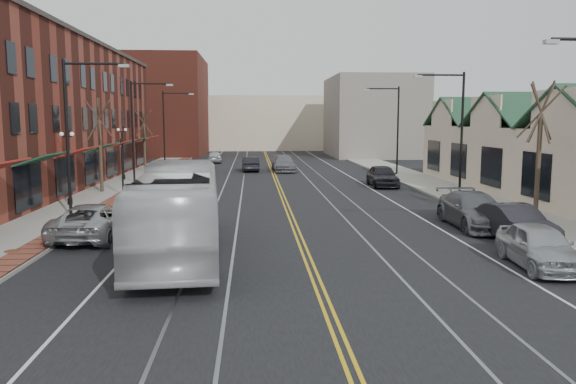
{
  "coord_description": "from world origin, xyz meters",
  "views": [
    {
      "loc": [
        -2.02,
        -13.57,
        5.15
      ],
      "look_at": [
        -0.47,
        10.66,
        2.0
      ],
      "focal_mm": 35.0,
      "sensor_mm": 36.0,
      "label": 1
    }
  ],
  "objects": [
    {
      "name": "ground",
      "position": [
        0.0,
        0.0,
        0.0
      ],
      "size": [
        160.0,
        160.0,
        0.0
      ],
      "primitive_type": "plane",
      "color": "black",
      "rests_on": "ground"
    },
    {
      "name": "sidewalk_left",
      "position": [
        -12.0,
        20.0,
        0.07
      ],
      "size": [
        4.0,
        120.0,
        0.15
      ],
      "primitive_type": "cube",
      "color": "gray",
      "rests_on": "ground"
    },
    {
      "name": "sidewalk_right",
      "position": [
        12.0,
        20.0,
        0.07
      ],
      "size": [
        4.0,
        120.0,
        0.15
      ],
      "primitive_type": "cube",
      "color": "gray",
      "rests_on": "ground"
    },
    {
      "name": "building_left",
      "position": [
        -19.0,
        27.0,
        5.5
      ],
      "size": [
        10.0,
        50.0,
        11.0
      ],
      "primitive_type": "cube",
      "color": "maroon",
      "rests_on": "ground"
    },
    {
      "name": "building_right",
      "position": [
        18.0,
        20.0,
        2.3
      ],
      "size": [
        8.0,
        36.0,
        4.6
      ],
      "primitive_type": "cube",
      "color": "beige",
      "rests_on": "ground"
    },
    {
      "name": "backdrop_left",
      "position": [
        -16.0,
        70.0,
        7.0
      ],
      "size": [
        14.0,
        18.0,
        14.0
      ],
      "primitive_type": "cube",
      "color": "maroon",
      "rests_on": "ground"
    },
    {
      "name": "backdrop_mid",
      "position": [
        0.0,
        85.0,
        4.5
      ],
      "size": [
        22.0,
        14.0,
        9.0
      ],
      "primitive_type": "cube",
      "color": "beige",
      "rests_on": "ground"
    },
    {
      "name": "backdrop_right",
      "position": [
        15.0,
        65.0,
        5.5
      ],
      "size": [
        12.0,
        16.0,
        11.0
      ],
      "primitive_type": "cube",
      "color": "slate",
      "rests_on": "ground"
    },
    {
      "name": "streetlight_l_1",
      "position": [
        -11.05,
        16.0,
        5.03
      ],
      "size": [
        3.33,
        0.25,
        8.0
      ],
      "color": "black",
      "rests_on": "sidewalk_left"
    },
    {
      "name": "streetlight_l_2",
      "position": [
        -11.05,
        32.0,
        5.03
      ],
      "size": [
        3.33,
        0.25,
        8.0
      ],
      "color": "black",
      "rests_on": "sidewalk_left"
    },
    {
      "name": "streetlight_l_3",
      "position": [
        -11.05,
        48.0,
        5.03
      ],
      "size": [
        3.33,
        0.25,
        8.0
      ],
      "color": "black",
      "rests_on": "sidewalk_left"
    },
    {
      "name": "streetlight_r_1",
      "position": [
        11.05,
        22.0,
        5.03
      ],
      "size": [
        3.33,
        0.25,
        8.0
      ],
      "color": "black",
      "rests_on": "sidewalk_right"
    },
    {
      "name": "streetlight_r_2",
      "position": [
        11.05,
        38.0,
        5.03
      ],
      "size": [
        3.33,
        0.25,
        8.0
      ],
      "color": "black",
      "rests_on": "sidewalk_right"
    },
    {
      "name": "lamppost_l_2",
      "position": [
        -12.8,
        20.0,
        2.2
      ],
      "size": [
        0.84,
        0.28,
        4.27
      ],
      "color": "black",
      "rests_on": "sidewalk_left"
    },
    {
      "name": "lamppost_l_3",
      "position": [
        -12.8,
        34.0,
        2.2
      ],
      "size": [
        0.84,
        0.28,
        4.27
      ],
      "color": "black",
      "rests_on": "sidewalk_left"
    },
    {
      "name": "tree_left_near",
      "position": [
        -12.5,
        26.0,
        3.51
      ],
      "size": [
        1.78,
        1.37,
        6.48
      ],
      "color": "#382B21",
      "rests_on": "sidewalk_left"
    },
    {
      "name": "tree_left_far",
      "position": [
        -12.5,
        42.0,
        3.28
      ],
      "size": [
        1.66,
        1.28,
        6.02
      ],
      "color": "#382B21",
      "rests_on": "sidewalk_left"
    },
    {
      "name": "tree_right_mid",
      "position": [
        12.5,
        14.0,
        3.75
      ],
      "size": [
        1.9,
        1.46,
        6.93
      ],
      "color": "#382B21",
      "rests_on": "sidewalk_right"
    },
    {
      "name": "manhole_far",
      "position": [
        -11.2,
        8.0,
        0.16
      ],
      "size": [
        0.6,
        0.6,
        0.02
      ],
      "primitive_type": "cylinder",
      "color": "#592D19",
      "rests_on": "sidewalk_left"
    },
    {
      "name": "traffic_signal",
      "position": [
        -10.6,
        24.0,
        2.35
      ],
      "size": [
        0.18,
        0.15,
        3.8
      ],
      "color": "black",
      "rests_on": "sidewalk_left"
    },
    {
      "name": "transit_bus",
      "position": [
        -4.85,
        7.84,
        1.71
      ],
      "size": [
        3.74,
        12.43,
        3.41
      ],
      "primitive_type": "imported",
      "rotation": [
        0.0,
        0.0,
        3.21
      ],
      "color": "silver",
      "rests_on": "ground"
    },
    {
      "name": "parked_suv",
      "position": [
        -8.91,
        10.87,
        0.77
      ],
      "size": [
        2.81,
        5.67,
        1.54
      ],
      "primitive_type": "imported",
      "rotation": [
        0.0,
        0.0,
        3.1
      ],
      "color": "#A1A5A8",
      "rests_on": "ground"
    },
    {
      "name": "parked_car_a",
      "position": [
        7.94,
        4.93,
        0.77
      ],
      "size": [
        2.17,
        4.66,
        1.54
      ],
      "primitive_type": "imported",
      "rotation": [
        0.0,
        0.0,
        -0.08
      ],
      "color": "#A6A9AD",
      "rests_on": "ground"
    },
    {
      "name": "parked_car_b",
      "position": [
        9.04,
        9.12,
        0.78
      ],
      "size": [
        2.0,
        4.85,
        1.56
      ],
      "primitive_type": "imported",
      "rotation": [
        0.0,
        0.0,
        0.07
      ],
      "color": "#232329",
      "rests_on": "ground"
    },
    {
      "name": "parked_car_c",
      "position": [
        8.57,
        12.3,
        0.83
      ],
      "size": [
        2.41,
        5.76,
        1.66
      ],
      "primitive_type": "imported",
      "rotation": [
        0.0,
        0.0,
        -0.01
      ],
      "color": "#5B5B62",
      "rests_on": "ground"
    },
    {
      "name": "parked_car_d",
      "position": [
        7.99,
        28.86,
        0.84
      ],
      "size": [
        2.15,
        4.99,
        1.68
      ],
      "primitive_type": "imported",
      "rotation": [
        0.0,
        0.0,
        -0.04
      ],
      "color": "black",
      "rests_on": "ground"
    },
    {
      "name": "distant_car_left",
      "position": [
        -2.2,
        42.46,
        0.72
      ],
      "size": [
        1.81,
        4.48,
        1.45
      ],
      "primitive_type": "imported",
      "rotation": [
        0.0,
        0.0,
        3.21
      ],
      "color": "black",
      "rests_on": "ground"
    },
    {
      "name": "distant_car_right",
      "position": [
        1.1,
        41.93,
        0.78
      ],
      "size": [
        2.38,
        5.47,
        1.57
      ],
      "primitive_type": "imported",
      "rotation": [
        0.0,
        0.0,
        0.04
      ],
      "color": "slate",
      "rests_on": "ground"
    },
    {
      "name": "distant_car_far",
      "position": [
        -6.53,
        53.63,
        0.72
      ],
      "size": [
        2.07,
        4.36,
        1.44
      ],
      "primitive_type": "imported",
      "rotation": [
        0.0,
        0.0,
        3.23
      ],
      "color": "#BABBC2",
      "rests_on": "ground"
    }
  ]
}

